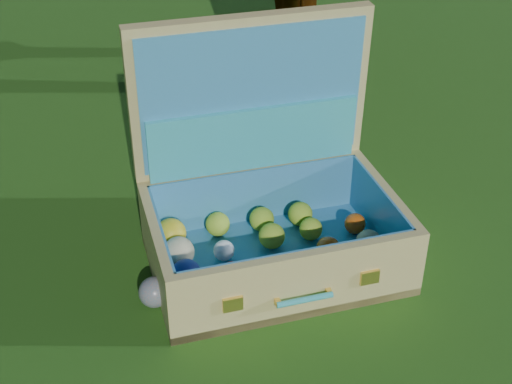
# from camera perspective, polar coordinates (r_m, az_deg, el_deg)

# --- Properties ---
(ground) EXTENTS (60.00, 60.00, 0.00)m
(ground) POSITION_cam_1_polar(r_m,az_deg,el_deg) (1.65, 5.94, -3.39)
(ground) COLOR #215114
(ground) RESTS_ON ground
(stray_ball) EXTENTS (0.06, 0.06, 0.06)m
(stray_ball) POSITION_cam_1_polar(r_m,az_deg,el_deg) (1.45, -8.14, -7.93)
(stray_ball) COLOR teal
(stray_ball) RESTS_ON ground
(suitcase) EXTENTS (0.61, 0.52, 0.50)m
(suitcase) POSITION_cam_1_polar(r_m,az_deg,el_deg) (1.51, 0.71, -0.41)
(suitcase) COLOR #CFBD6F
(suitcase) RESTS_ON ground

